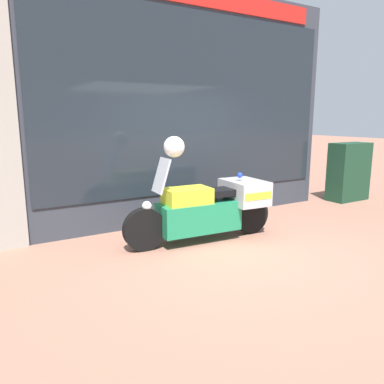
# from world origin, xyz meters

# --- Properties ---
(ground_plane) EXTENTS (60.00, 60.00, 0.00)m
(ground_plane) POSITION_xyz_m (0.00, 0.00, 0.00)
(ground_plane) COLOR #9E6B56
(shop_building) EXTENTS (6.94, 0.55, 4.17)m
(shop_building) POSITION_xyz_m (-0.43, 2.00, 2.09)
(shop_building) COLOR #333842
(shop_building) RESTS_ON ground
(window_display) EXTENTS (5.59, 0.30, 1.85)m
(window_display) POSITION_xyz_m (0.38, 2.03, 0.45)
(window_display) COLOR slate
(window_display) RESTS_ON ground
(paramedic_motorcycle) EXTENTS (2.49, 0.81, 1.33)m
(paramedic_motorcycle) POSITION_xyz_m (-0.03, 0.63, 0.53)
(paramedic_motorcycle) COLOR black
(paramedic_motorcycle) RESTS_ON ground
(utility_cabinet) EXTENTS (0.98, 0.48, 1.33)m
(utility_cabinet) POSITION_xyz_m (4.32, 1.41, 0.67)
(utility_cabinet) COLOR #193D28
(utility_cabinet) RESTS_ON ground
(white_helmet) EXTENTS (0.31, 0.31, 0.31)m
(white_helmet) POSITION_xyz_m (-0.66, 0.68, 1.49)
(white_helmet) COLOR white
(white_helmet) RESTS_ON paramedic_motorcycle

